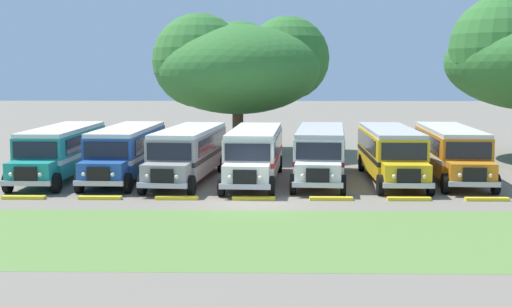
{
  "coord_description": "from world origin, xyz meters",
  "views": [
    {
      "loc": [
        0.77,
        -31.63,
        5.91
      ],
      "look_at": [
        0.0,
        5.17,
        1.6
      ],
      "focal_mm": 49.3,
      "sensor_mm": 36.0,
      "label": 1
    }
  ],
  "objects_px": {
    "parked_bus_slot_0": "(62,150)",
    "broad_shade_tree": "(239,66)",
    "parked_bus_slot_4": "(320,151)",
    "parked_bus_slot_3": "(255,152)",
    "parked_bus_slot_6": "(451,150)",
    "parked_bus_slot_5": "(390,151)",
    "parked_bus_slot_2": "(189,151)",
    "parked_bus_slot_1": "(127,150)"
  },
  "relations": [
    {
      "from": "parked_bus_slot_0",
      "to": "broad_shade_tree",
      "type": "distance_m",
      "value": 16.09
    },
    {
      "from": "parked_bus_slot_4",
      "to": "parked_bus_slot_3",
      "type": "bearing_deg",
      "value": -76.48
    },
    {
      "from": "parked_bus_slot_0",
      "to": "parked_bus_slot_6",
      "type": "bearing_deg",
      "value": 90.85
    },
    {
      "from": "parked_bus_slot_3",
      "to": "parked_bus_slot_5",
      "type": "distance_m",
      "value": 7.42
    },
    {
      "from": "parked_bus_slot_0",
      "to": "parked_bus_slot_4",
      "type": "xyz_separation_m",
      "value": [
        14.33,
        -0.23,
        0.0
      ]
    },
    {
      "from": "parked_bus_slot_2",
      "to": "broad_shade_tree",
      "type": "bearing_deg",
      "value": 176.18
    },
    {
      "from": "parked_bus_slot_5",
      "to": "parked_bus_slot_2",
      "type": "bearing_deg",
      "value": -87.57
    },
    {
      "from": "parked_bus_slot_6",
      "to": "parked_bus_slot_5",
      "type": "bearing_deg",
      "value": -79.71
    },
    {
      "from": "parked_bus_slot_1",
      "to": "parked_bus_slot_3",
      "type": "distance_m",
      "value": 7.19
    },
    {
      "from": "broad_shade_tree",
      "to": "parked_bus_slot_0",
      "type": "bearing_deg",
      "value": -127.15
    },
    {
      "from": "parked_bus_slot_3",
      "to": "parked_bus_slot_4",
      "type": "relative_size",
      "value": 1.0
    },
    {
      "from": "parked_bus_slot_4",
      "to": "parked_bus_slot_0",
      "type": "bearing_deg",
      "value": -85.74
    },
    {
      "from": "parked_bus_slot_4",
      "to": "broad_shade_tree",
      "type": "distance_m",
      "value": 14.27
    },
    {
      "from": "parked_bus_slot_1",
      "to": "parked_bus_slot_2",
      "type": "relative_size",
      "value": 0.99
    },
    {
      "from": "parked_bus_slot_0",
      "to": "parked_bus_slot_3",
      "type": "xyz_separation_m",
      "value": [
        10.75,
        -0.76,
        0.0
      ]
    },
    {
      "from": "parked_bus_slot_0",
      "to": "parked_bus_slot_4",
      "type": "height_order",
      "value": "same"
    },
    {
      "from": "parked_bus_slot_1",
      "to": "parked_bus_slot_0",
      "type": "bearing_deg",
      "value": -86.94
    },
    {
      "from": "parked_bus_slot_5",
      "to": "parked_bus_slot_1",
      "type": "bearing_deg",
      "value": -90.38
    },
    {
      "from": "parked_bus_slot_2",
      "to": "parked_bus_slot_3",
      "type": "bearing_deg",
      "value": 92.61
    },
    {
      "from": "parked_bus_slot_5",
      "to": "parked_bus_slot_6",
      "type": "bearing_deg",
      "value": 98.15
    },
    {
      "from": "parked_bus_slot_3",
      "to": "parked_bus_slot_4",
      "type": "distance_m",
      "value": 3.62
    },
    {
      "from": "parked_bus_slot_1",
      "to": "parked_bus_slot_3",
      "type": "relative_size",
      "value": 1.0
    },
    {
      "from": "parked_bus_slot_4",
      "to": "parked_bus_slot_5",
      "type": "distance_m",
      "value": 3.82
    },
    {
      "from": "parked_bus_slot_4",
      "to": "parked_bus_slot_6",
      "type": "bearing_deg",
      "value": 98.21
    },
    {
      "from": "parked_bus_slot_0",
      "to": "broad_shade_tree",
      "type": "height_order",
      "value": "broad_shade_tree"
    },
    {
      "from": "parked_bus_slot_0",
      "to": "parked_bus_slot_3",
      "type": "distance_m",
      "value": 10.78
    },
    {
      "from": "parked_bus_slot_6",
      "to": "broad_shade_tree",
      "type": "bearing_deg",
      "value": -131.54
    },
    {
      "from": "parked_bus_slot_0",
      "to": "parked_bus_slot_6",
      "type": "distance_m",
      "value": 21.55
    },
    {
      "from": "parked_bus_slot_0",
      "to": "parked_bus_slot_5",
      "type": "height_order",
      "value": "same"
    },
    {
      "from": "parked_bus_slot_6",
      "to": "broad_shade_tree",
      "type": "xyz_separation_m",
      "value": [
        -12.25,
        12.12,
        4.7
      ]
    },
    {
      "from": "parked_bus_slot_1",
      "to": "parked_bus_slot_4",
      "type": "relative_size",
      "value": 0.99
    },
    {
      "from": "parked_bus_slot_2",
      "to": "parked_bus_slot_5",
      "type": "relative_size",
      "value": 1.01
    },
    {
      "from": "parked_bus_slot_6",
      "to": "broad_shade_tree",
      "type": "relative_size",
      "value": 0.87
    },
    {
      "from": "parked_bus_slot_4",
      "to": "parked_bus_slot_6",
      "type": "height_order",
      "value": "same"
    },
    {
      "from": "parked_bus_slot_2",
      "to": "parked_bus_slot_6",
      "type": "relative_size",
      "value": 1.01
    },
    {
      "from": "parked_bus_slot_0",
      "to": "parked_bus_slot_1",
      "type": "relative_size",
      "value": 1.0
    },
    {
      "from": "parked_bus_slot_3",
      "to": "parked_bus_slot_6",
      "type": "bearing_deg",
      "value": 98.14
    },
    {
      "from": "parked_bus_slot_1",
      "to": "parked_bus_slot_3",
      "type": "height_order",
      "value": "same"
    },
    {
      "from": "parked_bus_slot_2",
      "to": "parked_bus_slot_3",
      "type": "height_order",
      "value": "same"
    },
    {
      "from": "parked_bus_slot_2",
      "to": "parked_bus_slot_4",
      "type": "bearing_deg",
      "value": 98.36
    },
    {
      "from": "parked_bus_slot_5",
      "to": "broad_shade_tree",
      "type": "distance_m",
      "value": 16.06
    },
    {
      "from": "parked_bus_slot_3",
      "to": "parked_bus_slot_0",
      "type": "bearing_deg",
      "value": -90.69
    }
  ]
}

